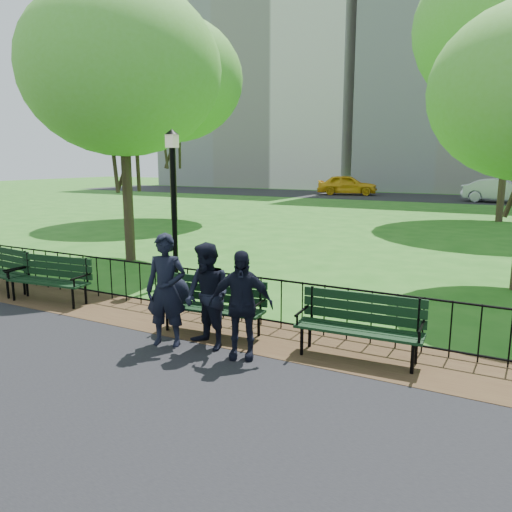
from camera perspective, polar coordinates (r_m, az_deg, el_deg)
The scene contains 17 objects.
ground at distance 7.84m, azimuth -10.37°, elevation -11.31°, with size 120.00×120.00×0.00m, color #256019.
dirt_strip at distance 8.97m, azimuth -4.36°, elevation -8.15°, with size 60.00×1.60×0.01m, color #342115.
far_street at distance 40.99m, azimuth 21.83°, elevation 6.09°, with size 70.00×9.00×0.01m, color black.
iron_fence at distance 9.23m, azimuth -2.73°, elevation -4.41°, with size 24.06×0.06×1.00m.
apartment_west at distance 60.70m, azimuth 1.93°, elevation 20.51°, with size 22.00×15.00×26.00m, color silver.
apartment_mid at distance 55.03m, azimuth 26.98°, elevation 22.51°, with size 24.00×15.00×30.00m, color silver.
park_bench_main at distance 8.64m, azimuth -6.81°, elevation -4.51°, with size 1.86×0.72×1.03m.
park_bench_left_a at distance 11.24m, azimuth -22.32°, elevation -1.94°, with size 1.88×0.76×1.04m.
park_bench_right_a at distance 7.65m, azimuth 11.84°, elevation -7.08°, with size 1.90×0.69×1.06m.
lamppost at distance 11.90m, azimuth -9.37°, elevation 6.16°, with size 0.33×0.33×3.63m.
tree_near_w at distance 15.24m, azimuth -15.11°, elevation 19.80°, with size 5.56×5.56×7.75m.
tree_mid_w at distance 25.33m, azimuth -9.80°, elevation 19.28°, with size 6.89×6.89×9.60m.
person_left at distance 8.03m, azimuth -10.22°, elevation -3.86°, with size 0.66×0.43×1.81m, color black.
person_mid at distance 7.83m, azimuth -5.55°, elevation -4.61°, with size 0.82×0.43×1.68m, color black.
person_right at distance 7.43m, azimuth -1.75°, elevation -5.56°, with size 0.96×0.39×1.65m, color black.
taxi at distance 42.97m, azimuth 10.38°, elevation 8.01°, with size 1.98×4.93×1.68m, color gold.
sedan_silver at distance 38.41m, azimuth 26.31°, elevation 6.71°, with size 1.75×5.02×1.66m, color #A3A5AA.
Camera 1 is at (4.59, -5.63, 2.95)m, focal length 35.00 mm.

